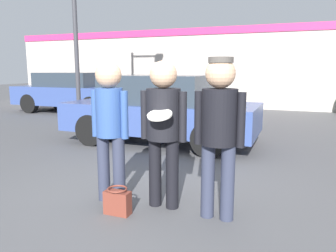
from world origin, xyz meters
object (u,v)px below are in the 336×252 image
person_left (110,120)px  person_middle_with_frisbee (163,121)px  handbag (117,202)px  parked_car_near (160,109)px  person_right (219,123)px  parked_car_far (72,92)px

person_left → person_middle_with_frisbee: (0.67, 0.08, 0.02)m
person_middle_with_frisbee → handbag: (-0.41, -0.39, -0.90)m
person_left → parked_car_near: 3.37m
parked_car_near → person_right: bearing=-57.7°
person_right → parked_car_far: size_ratio=0.39×
parked_car_near → handbag: bearing=-74.5°
parked_car_near → parked_car_far: parked_car_far is taller
parked_car_far → person_right: bearing=-43.5°
person_middle_with_frisbee → person_right: (0.67, -0.07, 0.02)m
person_left → parked_car_far: 9.08m
parked_car_near → handbag: parked_car_near is taller
person_middle_with_frisbee → person_right: 0.67m
person_right → parked_car_near: 3.88m
person_middle_with_frisbee → parked_car_far: 9.47m
person_middle_with_frisbee → person_right: bearing=-5.9°
person_left → person_right: (1.34, 0.01, 0.05)m
person_left → person_middle_with_frisbee: size_ratio=1.00×
person_right → parked_car_near: size_ratio=0.42×
parked_car_near → handbag: size_ratio=13.57×
person_left → person_right: 1.34m
person_middle_with_frisbee → person_right: person_right is taller
person_left → handbag: bearing=-49.9°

